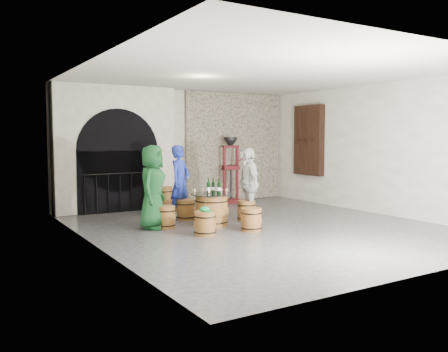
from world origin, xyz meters
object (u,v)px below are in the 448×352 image
person_green (152,187)px  wine_bottle_right (213,187)px  person_white (249,184)px  wine_bottle_left (208,187)px  wine_bottle_center (219,188)px  side_barrel (164,199)px  barrel_stool_left (165,217)px  barrel_stool_right (247,211)px  barrel_table (212,210)px  corking_press (231,165)px  barrel_stool_near_right (251,220)px  person_blue (180,182)px  barrel_stool_far (186,210)px  barrel_stool_near_left (205,223)px

person_green → wine_bottle_right: 1.31m
person_white → wine_bottle_left: (-1.07, -0.05, -0.00)m
wine_bottle_center → wine_bottle_right: same height
person_white → wine_bottle_right: 0.95m
person_white → side_barrel: person_white is taller
barrel_stool_left → barrel_stool_right: 1.92m
wine_bottle_left → wine_bottle_right: (0.12, 0.00, 0.00)m
person_white → barrel_table: bearing=-70.0°
barrel_stool_right → person_green: 2.27m
person_green → corking_press: corking_press is taller
barrel_stool_right → barrel_stool_near_right: 1.15m
barrel_stool_near_right → side_barrel: 3.33m
barrel_table → wine_bottle_right: 0.49m
barrel_stool_left → wine_bottle_left: bearing=-13.1°
person_blue → person_white: (1.20, -1.06, -0.03)m
person_blue → person_green: bearing=-173.6°
person_white → wine_bottle_left: 1.07m
barrel_stool_near_right → wine_bottle_center: bearing=110.4°
barrel_stool_left → person_green: size_ratio=0.27×
barrel_table → wine_bottle_left: bearing=113.8°
barrel_stool_far → barrel_stool_near_right: same height
barrel_table → person_green: 1.35m
wine_bottle_left → wine_bottle_right: bearing=0.3°
person_green → barrel_stool_near_left: bearing=-111.6°
barrel_stool_far → barrel_stool_near_left: (-0.46, -1.76, 0.00)m
barrel_stool_near_left → person_green: person_green is taller
barrel_stool_far → barrel_stool_near_right: (0.55, -1.86, 0.00)m
barrel_table → side_barrel: barrel_table is taller
person_green → corking_press: (3.44, 2.48, 0.24)m
barrel_stool_near_right → barrel_stool_near_left: size_ratio=1.00×
barrel_stool_left → barrel_stool_near_left: same height
person_white → wine_bottle_center: person_white is taller
wine_bottle_center → side_barrel: bearing=93.6°
barrel_table → barrel_stool_near_left: bearing=-127.1°
barrel_stool_far → corking_press: corking_press is taller
barrel_stool_near_right → barrel_stool_far: bearing=106.4°
barrel_stool_near_left → barrel_stool_left: bearing=108.0°
person_blue → wine_bottle_center: 1.31m
barrel_stool_near_left → person_white: bearing=29.0°
barrel_stool_far → wine_bottle_right: 1.10m
barrel_table → barrel_stool_near_right: 0.99m
barrel_stool_far → person_white: person_white is taller
barrel_stool_left → wine_bottle_right: size_ratio=1.42×
barrel_table → wine_bottle_left: size_ratio=2.73×
barrel_stool_near_left → person_green: bearing=117.5°
person_blue → corking_press: (2.41, 1.65, 0.25)m
barrel_stool_left → barrel_stool_far: same height
barrel_stool_far → barrel_stool_right: same height
barrel_stool_right → person_green: size_ratio=0.27×
barrel_stool_near_left → wine_bottle_right: bearing=51.6°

